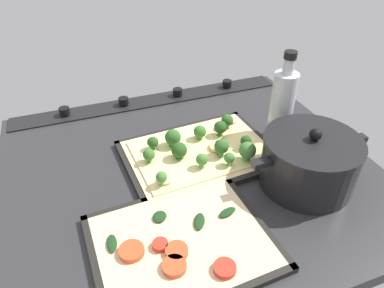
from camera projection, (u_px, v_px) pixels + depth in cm
name	position (u px, v px, depth cm)	size (l,w,h in cm)	color
ground_plane	(189.00, 173.00, 77.73)	(80.68, 71.57, 3.00)	#28282B
stove_control_panel	(151.00, 100.00, 101.01)	(77.46, 7.00, 2.60)	black
baking_tray_front	(199.00, 155.00, 79.99)	(35.47, 26.74, 1.30)	black
broccoli_pizza	(201.00, 149.00, 78.96)	(32.91, 24.18, 5.99)	beige
baking_tray_back	(182.00, 244.00, 59.84)	(31.69, 26.34, 1.30)	black
veggie_pizza_back	(180.00, 243.00, 59.13)	(29.16, 23.82, 1.90)	beige
cooking_pot	(309.00, 162.00, 69.89)	(26.17, 19.35, 13.37)	black
oil_bottle	(282.00, 105.00, 80.85)	(5.59, 5.59, 22.32)	#B7BCC6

